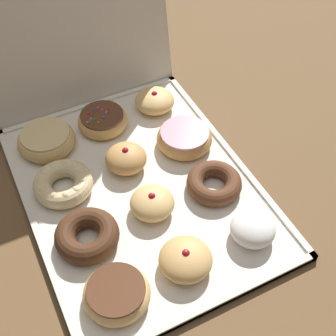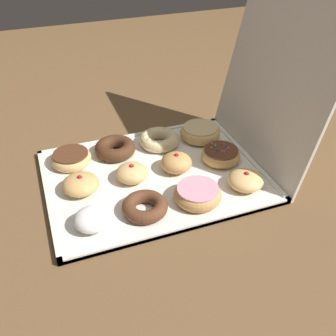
# 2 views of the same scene
# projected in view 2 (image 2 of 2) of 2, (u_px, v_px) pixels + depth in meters

# --- Properties ---
(ground_plane) EXTENTS (3.00, 3.00, 0.00)m
(ground_plane) POSITION_uv_depth(u_px,v_px,m) (154.00, 178.00, 1.04)
(ground_plane) COLOR brown
(donut_box) EXTENTS (0.43, 0.56, 0.01)m
(donut_box) POSITION_uv_depth(u_px,v_px,m) (154.00, 176.00, 1.04)
(donut_box) COLOR silver
(donut_box) RESTS_ON ground
(box_lid_open) EXTENTS (0.43, 0.11, 0.53)m
(box_lid_open) POSITION_uv_depth(u_px,v_px,m) (279.00, 65.00, 0.98)
(box_lid_open) COLOR silver
(box_lid_open) RESTS_ON ground
(chocolate_frosted_donut_0) EXTENTS (0.11, 0.11, 0.03)m
(chocolate_frosted_donut_0) POSITION_uv_depth(u_px,v_px,m) (71.00, 158.00, 1.06)
(chocolate_frosted_donut_0) COLOR #E5B770
(chocolate_frosted_donut_0) RESTS_ON donut_box
(jelly_filled_donut_1) EXTENTS (0.09, 0.09, 0.05)m
(jelly_filled_donut_1) POSITION_uv_depth(u_px,v_px,m) (81.00, 184.00, 0.97)
(jelly_filled_donut_1) COLOR tan
(jelly_filled_donut_1) RESTS_ON donut_box
(powdered_filled_donut_2) EXTENTS (0.08, 0.08, 0.04)m
(powdered_filled_donut_2) POSITION_uv_depth(u_px,v_px,m) (92.00, 219.00, 0.86)
(powdered_filled_donut_2) COLOR white
(powdered_filled_donut_2) RESTS_ON donut_box
(chocolate_cake_ring_donut_3) EXTENTS (0.12, 0.12, 0.04)m
(chocolate_cake_ring_donut_3) POSITION_uv_depth(u_px,v_px,m) (115.00, 148.00, 1.10)
(chocolate_cake_ring_donut_3) COLOR #472816
(chocolate_cake_ring_donut_3) RESTS_ON donut_box
(jelly_filled_donut_4) EXTENTS (0.08, 0.08, 0.05)m
(jelly_filled_donut_4) POSITION_uv_depth(u_px,v_px,m) (132.00, 173.00, 1.01)
(jelly_filled_donut_4) COLOR #E5B770
(jelly_filled_donut_4) RESTS_ON donut_box
(chocolate_cake_ring_donut_5) EXTENTS (0.11, 0.11, 0.03)m
(chocolate_cake_ring_donut_5) POSITION_uv_depth(u_px,v_px,m) (145.00, 207.00, 0.91)
(chocolate_cake_ring_donut_5) COLOR #59331E
(chocolate_cake_ring_donut_5) RESTS_ON donut_box
(cruller_donut_6) EXTENTS (0.12, 0.12, 0.04)m
(cruller_donut_6) POSITION_uv_depth(u_px,v_px,m) (159.00, 139.00, 1.14)
(cruller_donut_6) COLOR beige
(cruller_donut_6) RESTS_ON donut_box
(jelly_filled_donut_7) EXTENTS (0.08, 0.08, 0.05)m
(jelly_filled_donut_7) POSITION_uv_depth(u_px,v_px,m) (177.00, 163.00, 1.04)
(jelly_filled_donut_7) COLOR tan
(jelly_filled_donut_7) RESTS_ON donut_box
(pink_frosted_donut_8) EXTENTS (0.12, 0.12, 0.04)m
(pink_frosted_donut_8) POSITION_uv_depth(u_px,v_px,m) (198.00, 194.00, 0.94)
(pink_frosted_donut_8) COLOR tan
(pink_frosted_donut_8) RESTS_ON donut_box
(glazed_ring_donut_9) EXTENTS (0.12, 0.12, 0.04)m
(glazed_ring_donut_9) POSITION_uv_depth(u_px,v_px,m) (200.00, 132.00, 1.17)
(glazed_ring_donut_9) COLOR #E5B770
(glazed_ring_donut_9) RESTS_ON donut_box
(sprinkle_donut_10) EXTENTS (0.11, 0.11, 0.04)m
(sprinkle_donut_10) POSITION_uv_depth(u_px,v_px,m) (220.00, 154.00, 1.08)
(sprinkle_donut_10) COLOR tan
(sprinkle_donut_10) RESTS_ON donut_box
(jelly_filled_donut_11) EXTENTS (0.09, 0.09, 0.05)m
(jelly_filled_donut_11) POSITION_uv_depth(u_px,v_px,m) (246.00, 180.00, 0.98)
(jelly_filled_donut_11) COLOR #E5B770
(jelly_filled_donut_11) RESTS_ON donut_box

